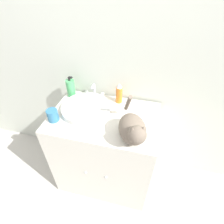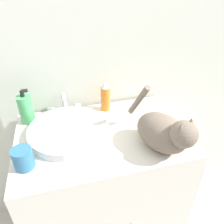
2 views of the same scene
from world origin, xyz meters
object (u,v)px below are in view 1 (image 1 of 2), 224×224
soap_bottle (71,88)px  cup (53,115)px  cat (133,129)px  spray_bottle (119,93)px

soap_bottle → cup: 0.34m
cup → cat: bearing=-3.9°
cat → soap_bottle: (-0.60, 0.38, -0.01)m
soap_bottle → spray_bottle: size_ratio=1.08×
soap_bottle → spray_bottle: soap_bottle is taller
soap_bottle → cat: bearing=-31.9°
cat → cup: cat is taller
soap_bottle → cup: size_ratio=2.08×
soap_bottle → spray_bottle: (0.43, 0.01, 0.01)m
soap_bottle → spray_bottle: bearing=1.6°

